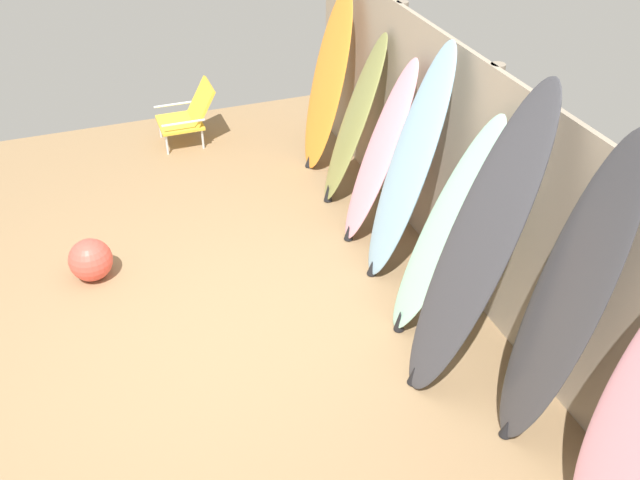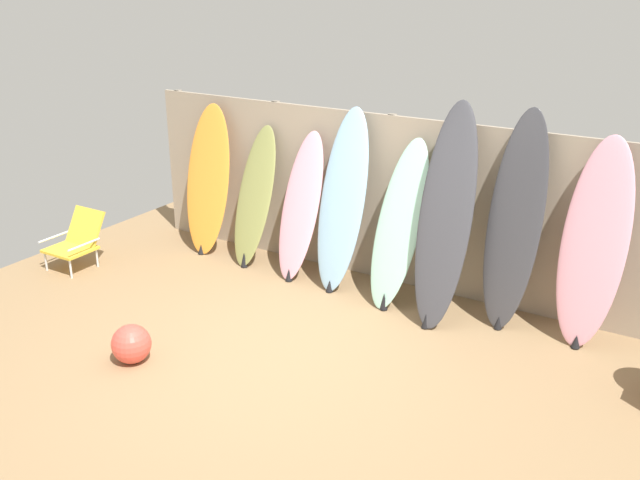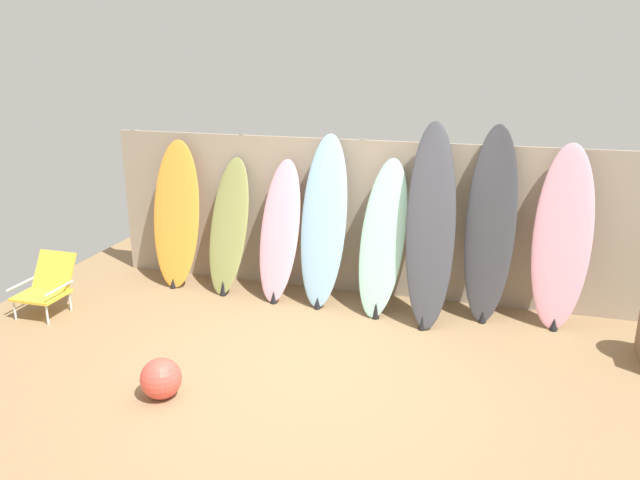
{
  "view_description": "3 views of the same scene",
  "coord_description": "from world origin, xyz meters",
  "px_view_note": "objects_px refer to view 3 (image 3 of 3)",
  "views": [
    {
      "loc": [
        3.78,
        -0.58,
        3.53
      ],
      "look_at": [
        0.26,
        0.71,
        0.89
      ],
      "focal_mm": 40.0,
      "sensor_mm": 36.0,
      "label": 1
    },
    {
      "loc": [
        3.13,
        -4.48,
        3.2
      ],
      "look_at": [
        -0.02,
        0.66,
        0.88
      ],
      "focal_mm": 40.0,
      "sensor_mm": 36.0,
      "label": 2
    },
    {
      "loc": [
        1.46,
        -4.76,
        2.8
      ],
      "look_at": [
        -0.18,
        0.95,
        0.94
      ],
      "focal_mm": 35.0,
      "sensor_mm": 36.0,
      "label": 3
    }
  ],
  "objects_px": {
    "surfboard_pink_2": "(280,232)",
    "surfboard_olive_1": "(229,228)",
    "surfboard_skyblue_3": "(324,222)",
    "surfboard_seafoam_4": "(383,239)",
    "surfboard_charcoal_6": "(490,226)",
    "beach_ball": "(161,378)",
    "surfboard_charcoal_5": "(431,226)",
    "surfboard_pink_7": "(562,238)",
    "beach_chair": "(47,284)",
    "surfboard_orange_0": "(176,215)"
  },
  "relations": [
    {
      "from": "surfboard_olive_1",
      "to": "surfboard_orange_0",
      "type": "bearing_deg",
      "value": 179.47
    },
    {
      "from": "surfboard_orange_0",
      "to": "surfboard_pink_2",
      "type": "relative_size",
      "value": 1.1
    },
    {
      "from": "surfboard_olive_1",
      "to": "surfboard_charcoal_6",
      "type": "xyz_separation_m",
      "value": [
        2.94,
        0.03,
        0.25
      ]
    },
    {
      "from": "surfboard_olive_1",
      "to": "surfboard_pink_2",
      "type": "distance_m",
      "value": 0.65
    },
    {
      "from": "surfboard_pink_7",
      "to": "beach_chair",
      "type": "xyz_separation_m",
      "value": [
        -5.29,
        -1.21,
        -0.61
      ]
    },
    {
      "from": "surfboard_orange_0",
      "to": "beach_chair",
      "type": "height_order",
      "value": "surfboard_orange_0"
    },
    {
      "from": "surfboard_olive_1",
      "to": "surfboard_pink_2",
      "type": "height_order",
      "value": "surfboard_pink_2"
    },
    {
      "from": "surfboard_pink_2",
      "to": "surfboard_charcoal_6",
      "type": "height_order",
      "value": "surfboard_charcoal_6"
    },
    {
      "from": "surfboard_pink_2",
      "to": "surfboard_skyblue_3",
      "type": "relative_size",
      "value": 0.84
    },
    {
      "from": "surfboard_charcoal_6",
      "to": "beach_ball",
      "type": "relative_size",
      "value": 5.96
    },
    {
      "from": "surfboard_pink_2",
      "to": "surfboard_olive_1",
      "type": "bearing_deg",
      "value": 176.1
    },
    {
      "from": "surfboard_charcoal_6",
      "to": "beach_chair",
      "type": "height_order",
      "value": "surfboard_charcoal_6"
    },
    {
      "from": "surfboard_seafoam_4",
      "to": "beach_ball",
      "type": "distance_m",
      "value": 2.77
    },
    {
      "from": "surfboard_orange_0",
      "to": "beach_ball",
      "type": "xyz_separation_m",
      "value": [
        1.11,
        -2.41,
        -0.69
      ]
    },
    {
      "from": "surfboard_seafoam_4",
      "to": "surfboard_pink_7",
      "type": "distance_m",
      "value": 1.82
    },
    {
      "from": "surfboard_charcoal_5",
      "to": "surfboard_pink_7",
      "type": "relative_size",
      "value": 1.1
    },
    {
      "from": "beach_ball",
      "to": "surfboard_olive_1",
      "type": "bearing_deg",
      "value": 100.2
    },
    {
      "from": "surfboard_charcoal_6",
      "to": "beach_chair",
      "type": "bearing_deg",
      "value": -165.24
    },
    {
      "from": "beach_ball",
      "to": "surfboard_orange_0",
      "type": "bearing_deg",
      "value": 114.74
    },
    {
      "from": "surfboard_seafoam_4",
      "to": "surfboard_charcoal_6",
      "type": "height_order",
      "value": "surfboard_charcoal_6"
    },
    {
      "from": "surfboard_pink_7",
      "to": "beach_ball",
      "type": "relative_size",
      "value": 5.5
    },
    {
      "from": "surfboard_skyblue_3",
      "to": "surfboard_charcoal_5",
      "type": "xyz_separation_m",
      "value": [
        1.18,
        -0.13,
        0.09
      ]
    },
    {
      "from": "beach_chair",
      "to": "beach_ball",
      "type": "distance_m",
      "value": 2.41
    },
    {
      "from": "surfboard_orange_0",
      "to": "surfboard_olive_1",
      "type": "relative_size",
      "value": 1.12
    },
    {
      "from": "surfboard_charcoal_5",
      "to": "surfboard_pink_7",
      "type": "xyz_separation_m",
      "value": [
        1.3,
        0.21,
        -0.09
      ]
    },
    {
      "from": "surfboard_pink_2",
      "to": "surfboard_charcoal_6",
      "type": "relative_size",
      "value": 0.77
    },
    {
      "from": "surfboard_skyblue_3",
      "to": "surfboard_seafoam_4",
      "type": "distance_m",
      "value": 0.69
    },
    {
      "from": "surfboard_olive_1",
      "to": "beach_chair",
      "type": "xyz_separation_m",
      "value": [
        -1.64,
        -1.17,
        -0.44
      ]
    },
    {
      "from": "surfboard_charcoal_6",
      "to": "surfboard_seafoam_4",
      "type": "bearing_deg",
      "value": -173.15
    },
    {
      "from": "surfboard_seafoam_4",
      "to": "surfboard_skyblue_3",
      "type": "bearing_deg",
      "value": 175.47
    },
    {
      "from": "surfboard_olive_1",
      "to": "surfboard_skyblue_3",
      "type": "bearing_deg",
      "value": -2.23
    },
    {
      "from": "surfboard_orange_0",
      "to": "beach_ball",
      "type": "relative_size",
      "value": 5.07
    },
    {
      "from": "surfboard_seafoam_4",
      "to": "surfboard_charcoal_6",
      "type": "distance_m",
      "value": 1.13
    },
    {
      "from": "surfboard_olive_1",
      "to": "beach_ball",
      "type": "distance_m",
      "value": 2.51
    },
    {
      "from": "surfboard_orange_0",
      "to": "surfboard_skyblue_3",
      "type": "height_order",
      "value": "surfboard_skyblue_3"
    },
    {
      "from": "surfboard_pink_2",
      "to": "surfboard_skyblue_3",
      "type": "height_order",
      "value": "surfboard_skyblue_3"
    },
    {
      "from": "surfboard_orange_0",
      "to": "surfboard_pink_7",
      "type": "distance_m",
      "value": 4.33
    },
    {
      "from": "surfboard_pink_2",
      "to": "surfboard_charcoal_5",
      "type": "distance_m",
      "value": 1.73
    },
    {
      "from": "surfboard_orange_0",
      "to": "surfboard_pink_7",
      "type": "xyz_separation_m",
      "value": [
        4.33,
        0.03,
        0.08
      ]
    },
    {
      "from": "surfboard_pink_2",
      "to": "surfboard_charcoal_5",
      "type": "bearing_deg",
      "value": -4.4
    },
    {
      "from": "surfboard_seafoam_4",
      "to": "surfboard_charcoal_5",
      "type": "bearing_deg",
      "value": -8.52
    },
    {
      "from": "surfboard_olive_1",
      "to": "surfboard_charcoal_6",
      "type": "height_order",
      "value": "surfboard_charcoal_6"
    },
    {
      "from": "surfboard_pink_2",
      "to": "beach_ball",
      "type": "bearing_deg",
      "value": -95.24
    },
    {
      "from": "surfboard_olive_1",
      "to": "surfboard_seafoam_4",
      "type": "height_order",
      "value": "surfboard_seafoam_4"
    },
    {
      "from": "beach_ball",
      "to": "surfboard_seafoam_4",
      "type": "bearing_deg",
      "value": 58.51
    },
    {
      "from": "surfboard_charcoal_5",
      "to": "surfboard_pink_2",
      "type": "bearing_deg",
      "value": 175.6
    },
    {
      "from": "surfboard_pink_2",
      "to": "beach_ball",
      "type": "distance_m",
      "value": 2.44
    },
    {
      "from": "surfboard_pink_2",
      "to": "surfboard_charcoal_6",
      "type": "xyz_separation_m",
      "value": [
        2.29,
        0.08,
        0.23
      ]
    },
    {
      "from": "surfboard_pink_7",
      "to": "surfboard_olive_1",
      "type": "bearing_deg",
      "value": -179.5
    },
    {
      "from": "surfboard_pink_7",
      "to": "beach_chair",
      "type": "bearing_deg",
      "value": -167.17
    }
  ]
}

